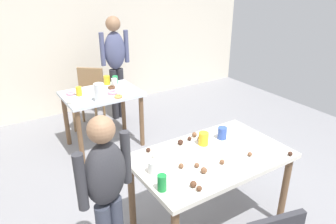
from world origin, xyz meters
The scene contains 37 objects.
ground_plane centered at (0.00, 0.00, 0.00)m, with size 6.40×6.40×0.00m, color gray.
wall_back centered at (0.00, 3.20, 1.30)m, with size 6.40×0.10×2.60m, color beige.
dining_table_near centered at (-0.06, -0.12, 0.66)m, with size 1.30×0.80×0.75m.
dining_table_far centered at (-0.27, 1.79, 0.62)m, with size 0.95×0.68×0.75m.
chair_far_table centered at (-0.21, 2.47, 0.50)m, with size 0.56×0.56×0.87m.
person_girl_near centered at (-1.00, -0.12, 0.79)m, with size 0.45×0.28×1.34m.
person_adult_far centered at (0.25, 2.51, 0.95)m, with size 0.45×0.22×1.58m.
mixing_bowl centered at (-0.45, 0.02, 0.78)m, with size 0.17×0.17×0.06m, color white.
soda_can centered at (-0.66, -0.30, 0.81)m, with size 0.07×0.07×0.12m, color #198438.
fork_near centered at (0.38, -0.05, 0.75)m, with size 0.17×0.02×0.01m, color silver.
cup_near_0 centered at (0.20, 0.05, 0.81)m, with size 0.08×0.08×0.11m, color #3351B2.
cup_near_1 centered at (-0.01, 0.05, 0.81)m, with size 0.09×0.09×0.12m, color yellow.
cup_near_2 centered at (-0.60, -0.09, 0.80)m, with size 0.09×0.09×0.10m, color white.
cake_ball_0 centered at (-0.18, 0.16, 0.77)m, with size 0.05×0.05×0.05m, color #3D2319.
cake_ball_1 centered at (0.48, -0.49, 0.77)m, with size 0.04×0.04×0.04m, color #3D2319.
cake_ball_2 centered at (-0.44, -0.44, 0.77)m, with size 0.04×0.04×0.04m, color brown.
cake_ball_3 centered at (0.01, 0.13, 0.77)m, with size 0.04×0.04×0.04m, color #3D2319.
cake_ball_4 centered at (-0.39, -0.15, 0.77)m, with size 0.04×0.04×0.04m, color brown.
cake_ball_5 centered at (0.01, 0.21, 0.77)m, with size 0.05×0.05×0.05m, color brown.
cake_ball_6 centered at (-0.08, -0.27, 0.77)m, with size 0.04×0.04×0.04m, color brown.
cake_ball_7 centered at (-0.07, 0.18, 0.77)m, with size 0.04×0.04×0.04m, color #3D2319.
cake_ball_8 centered at (-0.67, 0.20, 0.77)m, with size 0.04×0.04×0.04m, color brown.
cake_ball_9 centered at (-0.28, -0.29, 0.77)m, with size 0.05×0.05×0.05m, color brown.
cake_ball_10 centered at (-0.45, -0.39, 0.77)m, with size 0.05×0.05×0.05m, color brown.
cake_ball_11 centered at (0.19, -0.31, 0.77)m, with size 0.04×0.04×0.04m, color brown.
cake_ball_12 centered at (-0.48, 0.20, 0.77)m, with size 0.04×0.04×0.04m, color #3D2319.
cake_ball_13 centered at (-0.28, -0.20, 0.77)m, with size 0.04×0.04×0.04m, color brown.
pitcher_far centered at (-0.40, 1.52, 0.86)m, with size 0.12×0.12×0.22m, color white.
cup_far_0 centered at (-0.08, 2.05, 0.81)m, with size 0.09×0.09×0.12m, color yellow.
cup_far_1 centered at (0.02, 2.02, 0.80)m, with size 0.08×0.08×0.11m, color green.
cup_far_2 centered at (-0.03, 1.93, 0.80)m, with size 0.08×0.08×0.11m, color white.
cup_far_3 centered at (-0.54, 1.84, 0.81)m, with size 0.07×0.07×0.11m, color yellow.
donut_far_0 centered at (-0.16, 1.51, 0.77)m, with size 0.10×0.10×0.03m, color gold.
donut_far_1 centered at (-0.62, 1.93, 0.77)m, with size 0.11×0.11×0.03m, color pink.
donut_far_2 centered at (-0.16, 1.68, 0.77)m, with size 0.13×0.13×0.04m, color pink.
donut_far_3 centered at (-0.10, 1.86, 0.76)m, with size 0.10×0.10×0.03m, color brown.
donut_far_4 centered at (-0.68, 1.65, 0.77)m, with size 0.14×0.14×0.04m, color white.
Camera 1 is at (-1.60, -1.84, 2.15)m, focal length 33.92 mm.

